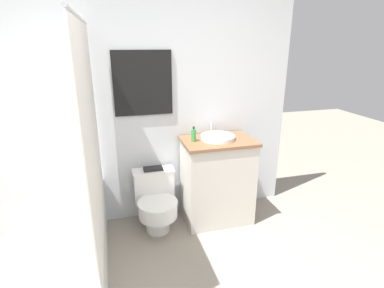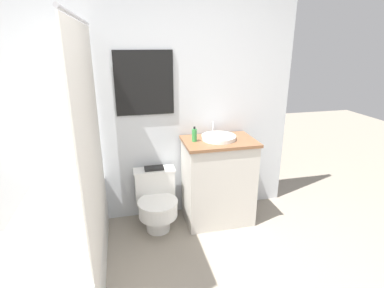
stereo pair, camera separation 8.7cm
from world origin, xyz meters
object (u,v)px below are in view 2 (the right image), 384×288
soap_bottle (194,135)px  sink (219,137)px  book_on_tank (154,168)px  toilet (157,201)px

soap_bottle → sink: bearing=0.9°
soap_bottle → book_on_tank: 0.55m
toilet → soap_bottle: bearing=2.6°
toilet → book_on_tank: size_ratio=3.06×
sink → soap_bottle: soap_bottle is taller
toilet → soap_bottle: 0.77m
toilet → sink: (0.65, 0.02, 0.62)m
sink → soap_bottle: 0.25m
sink → book_on_tank: 0.73m
toilet → sink: sink is taller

